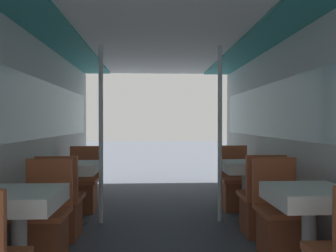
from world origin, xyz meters
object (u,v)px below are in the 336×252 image
dining_table_left_0 (19,208)px  chair_right_far_0 (281,226)px  chair_right_near_1 (261,209)px  dining_table_right_1 (246,171)px  support_pole_left_1 (101,134)px  dining_table_right_0 (309,204)px  chair_left_far_0 (44,229)px  chair_left_far_1 (83,191)px  support_pole_right_1 (220,134)px  chair_right_far_1 (235,189)px  chair_left_near_1 (61,212)px  dining_table_left_1 (73,173)px

dining_table_left_0 → chair_right_far_0: bearing=14.1°
dining_table_left_0 → chair_right_near_1: size_ratio=0.83×
dining_table_right_1 → support_pole_left_1: bearing=180.0°
dining_table_right_0 → chair_right_far_0: 0.63m
chair_left_far_0 → chair_left_far_1: 1.63m
chair_right_far_0 → chair_right_near_1: 0.56m
chair_left_far_1 → chair_right_near_1: 2.39m
chair_left_far_1 → dining_table_left_0: bearing=90.0°
support_pole_right_1 → chair_right_far_1: bearing=58.0°
chair_left_near_1 → dining_table_right_1: (2.14, 0.54, 0.33)m
chair_right_near_1 → chair_right_far_1: (0.00, 1.07, 0.00)m
chair_right_near_1 → chair_right_far_1: bearing=90.0°
chair_right_far_0 → dining_table_right_0: bearing=90.0°
chair_left_far_1 → dining_table_right_1: size_ratio=1.21×
chair_left_far_0 → chair_left_far_1: (0.00, 1.63, 0.00)m
dining_table_left_0 → chair_right_far_0: 2.23m
support_pole_left_1 → chair_right_far_0: support_pole_left_1 is taller
chair_left_near_1 → dining_table_left_1: bearing=90.0°
chair_left_far_1 → dining_table_right_0: bearing=134.6°
dining_table_left_0 → chair_left_far_0: chair_left_far_0 is taller
dining_table_left_1 → chair_right_near_1: chair_right_near_1 is taller
support_pole_left_1 → chair_right_near_1: support_pole_left_1 is taller
dining_table_right_0 → dining_table_left_0: bearing=180.0°
dining_table_right_1 → chair_left_far_0: bearing=-152.9°
chair_left_far_0 → chair_right_far_1: bearing=-142.7°
chair_left_near_1 → dining_table_right_0: (2.14, -1.09, 0.33)m
chair_left_far_1 → chair_left_near_1: bearing=90.0°
dining_table_right_0 → chair_right_far_1: 2.19m
chair_left_far_1 → support_pole_right_1: 2.05m
chair_right_far_1 → support_pole_right_1: support_pole_right_1 is taller
chair_left_far_0 → support_pole_left_1: 1.40m
chair_left_far_0 → chair_left_far_1: bearing=-90.0°
chair_left_far_0 → chair_right_near_1: 2.21m
chair_left_far_1 → chair_right_near_1: (2.14, -1.07, 0.00)m
chair_left_near_1 → chair_right_far_1: same height
chair_left_far_0 → dining_table_right_0: 2.23m
dining_table_left_0 → chair_right_near_1: 2.42m
support_pole_right_1 → dining_table_left_0: bearing=-137.9°
chair_left_far_1 → chair_right_far_1: bearing=-180.0°
dining_table_right_0 → dining_table_left_1: bearing=142.7°
chair_left_far_0 → chair_right_far_1: same height
dining_table_left_0 → support_pole_left_1: 1.73m
support_pole_left_1 → support_pole_right_1: same height
chair_left_far_0 → dining_table_left_1: size_ratio=1.21×
chair_right_near_1 → support_pole_right_1: bearing=122.0°
dining_table_left_0 → chair_left_near_1: size_ratio=0.83×
chair_left_near_1 → chair_right_far_0: 2.21m
dining_table_left_0 → support_pole_right_1: support_pole_right_1 is taller
dining_table_left_1 → dining_table_right_0: 2.69m
chair_left_far_0 → chair_right_far_0: size_ratio=1.00×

